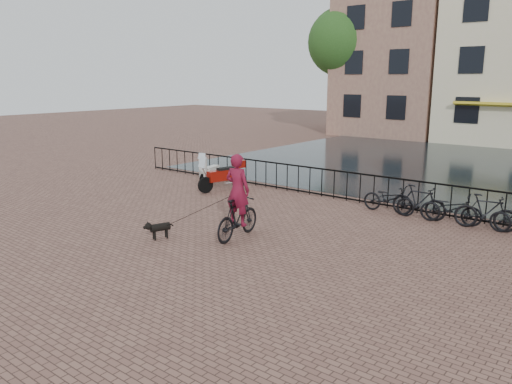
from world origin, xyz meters
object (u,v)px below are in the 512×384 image
Objects in this scene: cyclist at (238,201)px; scooter at (210,166)px; dog at (160,230)px; motorcycle at (222,172)px.

cyclist is 7.48m from scooter.
motorcycle is (-2.64, 5.33, 0.45)m from dog.
dog is at bearing -69.95° from scooter.
cyclist is 1.30× the size of motorcycle.
dog is at bearing -49.33° from motorcycle.
cyclist is at bearing -54.22° from scooter.
dog is at bearing 33.57° from cyclist.
dog is 7.44m from scooter.
dog is 0.39× the size of motorcycle.
dog is 0.54× the size of scooter.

